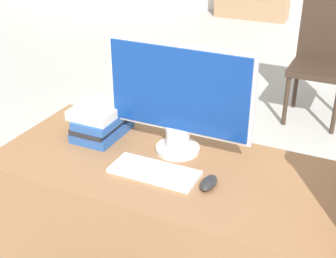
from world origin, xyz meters
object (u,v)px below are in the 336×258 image
book_stack (101,121)px  monitor (178,98)px  keyboard (154,172)px  mouse (209,183)px  far_chair (323,53)px

book_stack → monitor: bearing=2.3°
keyboard → mouse: bearing=1.2°
mouse → book_stack: (-0.58, 0.18, 0.05)m
keyboard → book_stack: book_stack is taller
mouse → far_chair: 2.43m
monitor → keyboard: 0.31m
mouse → book_stack: book_stack is taller
mouse → far_chair: far_chair is taller
keyboard → mouse: size_ratio=3.19×
keyboard → far_chair: (0.28, 2.43, -0.19)m
far_chair → mouse: bearing=-36.1°
far_chair → monitor: bearing=-41.7°
monitor → far_chair: bearing=83.1°
book_stack → mouse: bearing=-17.5°
monitor → book_stack: size_ratio=2.30×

